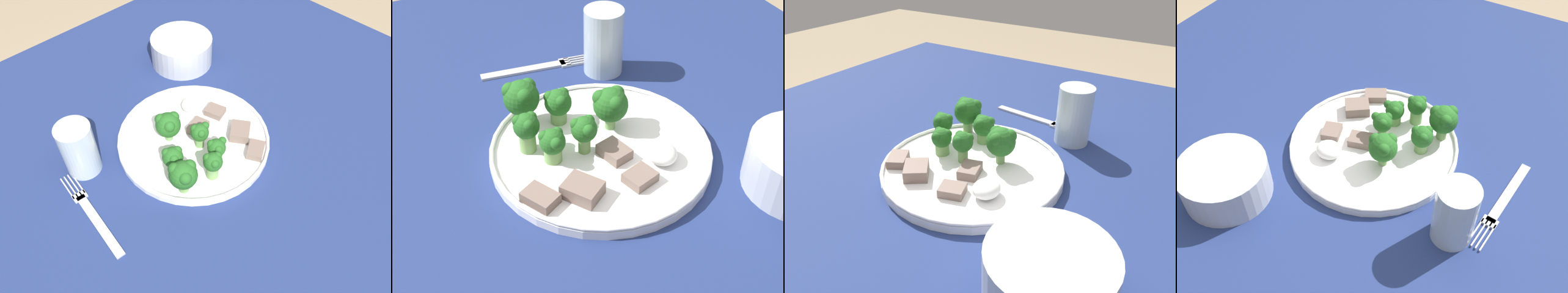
% 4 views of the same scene
% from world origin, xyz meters
% --- Properties ---
extents(table, '(1.18, 1.08, 0.74)m').
position_xyz_m(table, '(0.00, 0.00, 0.65)').
color(table, navy).
rests_on(table, ground_plane).
extents(dinner_plate, '(0.29, 0.29, 0.02)m').
position_xyz_m(dinner_plate, '(-0.01, 0.04, 0.75)').
color(dinner_plate, white).
rests_on(dinner_plate, table).
extents(fork, '(0.04, 0.19, 0.00)m').
position_xyz_m(fork, '(-0.24, 0.05, 0.74)').
color(fork, '#B2B2B7').
rests_on(fork, table).
extents(cream_bowl, '(0.14, 0.14, 0.06)m').
position_xyz_m(cream_bowl, '(0.14, 0.24, 0.77)').
color(cream_bowl, '#B7BCC6').
rests_on(cream_bowl, table).
extents(drinking_glass, '(0.06, 0.06, 0.11)m').
position_xyz_m(drinking_glass, '(-0.19, 0.14, 0.78)').
color(drinking_glass, '#B2C1CC').
rests_on(drinking_glass, table).
extents(broccoli_floret_near_rim_left, '(0.03, 0.03, 0.05)m').
position_xyz_m(broccoli_floret_near_rim_left, '(-0.01, -0.02, 0.78)').
color(broccoli_floret_near_rim_left, '#709E56').
rests_on(broccoli_floret_near_rim_left, dinner_plate).
extents(broccoli_floret_center_left, '(0.05, 0.05, 0.07)m').
position_xyz_m(broccoli_floret_center_left, '(-0.10, -0.03, 0.79)').
color(broccoli_floret_center_left, '#709E56').
rests_on(broccoli_floret_center_left, dinner_plate).
extents(broccoli_floret_back_left, '(0.05, 0.05, 0.06)m').
position_xyz_m(broccoli_floret_back_left, '(-0.04, 0.08, 0.79)').
color(broccoli_floret_back_left, '#709E56').
rests_on(broccoli_floret_back_left, dinner_plate).
extents(broccoli_floret_front_left, '(0.03, 0.03, 0.05)m').
position_xyz_m(broccoli_floret_front_left, '(-0.01, 0.02, 0.78)').
color(broccoli_floret_front_left, '#709E56').
rests_on(broccoli_floret_front_left, dinner_plate).
extents(broccoli_floret_center_back, '(0.04, 0.04, 0.05)m').
position_xyz_m(broccoli_floret_center_back, '(-0.08, 0.02, 0.78)').
color(broccoli_floret_center_back, '#709E56').
rests_on(broccoli_floret_center_back, dinner_plate).
extents(broccoli_floret_mid_cluster, '(0.03, 0.03, 0.06)m').
position_xyz_m(broccoli_floret_mid_cluster, '(-0.05, -0.04, 0.79)').
color(broccoli_floret_mid_cluster, '#709E56').
rests_on(broccoli_floret_mid_cluster, dinner_plate).
extents(meat_slice_front_slice, '(0.04, 0.04, 0.01)m').
position_xyz_m(meat_slice_front_slice, '(0.07, 0.06, 0.76)').
color(meat_slice_front_slice, '#756056').
rests_on(meat_slice_front_slice, dinner_plate).
extents(meat_slice_middle_slice, '(0.05, 0.04, 0.01)m').
position_xyz_m(meat_slice_middle_slice, '(0.05, -0.06, 0.76)').
color(meat_slice_middle_slice, '#756056').
rests_on(meat_slice_middle_slice, dinner_plate).
extents(meat_slice_rear_slice, '(0.06, 0.05, 0.02)m').
position_xyz_m(meat_slice_rear_slice, '(0.06, -0.01, 0.76)').
color(meat_slice_rear_slice, '#756056').
rests_on(meat_slice_rear_slice, dinner_plate).
extents(meat_slice_edge_slice, '(0.05, 0.04, 0.01)m').
position_xyz_m(meat_slice_edge_slice, '(0.01, 0.05, 0.76)').
color(meat_slice_edge_slice, '#756056').
rests_on(meat_slice_edge_slice, dinner_plate).
extents(sauce_dollop, '(0.04, 0.04, 0.02)m').
position_xyz_m(sauce_dollop, '(0.04, 0.10, 0.76)').
color(sauce_dollop, white).
rests_on(sauce_dollop, dinner_plate).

